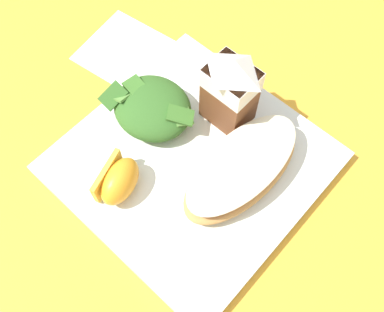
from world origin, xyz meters
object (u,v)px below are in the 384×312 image
white_plate (192,163)px  milk_carton (230,88)px  orange_wedge_front (118,180)px  cheesy_pizza_bread (242,168)px  green_salad_pile (152,108)px  paper_napkin (124,50)px

white_plate → milk_carton: bearing=97.0°
white_plate → orange_wedge_front: size_ratio=4.12×
cheesy_pizza_bread → milk_carton: 0.09m
cheesy_pizza_bread → milk_carton: (-0.06, 0.05, 0.04)m
milk_carton → orange_wedge_front: (-0.03, -0.16, -0.04)m
orange_wedge_front → cheesy_pizza_bread: bearing=48.9°
cheesy_pizza_bread → green_salad_pile: (-0.13, -0.01, 0.00)m
milk_carton → paper_napkin: bearing=-177.6°
white_plate → orange_wedge_front: bearing=-114.3°
green_salad_pile → paper_napkin: 0.13m
paper_napkin → white_plate: bearing=-19.5°
cheesy_pizza_bread → white_plate: bearing=-157.0°
cheesy_pizza_bread → orange_wedge_front: orange_wedge_front is taller
orange_wedge_front → milk_carton: bearing=80.0°
white_plate → cheesy_pizza_bread: size_ratio=1.61×
cheesy_pizza_bread → paper_napkin: size_ratio=1.58×
green_salad_pile → cheesy_pizza_bread: bearing=4.9°
white_plate → paper_napkin: 0.20m
green_salad_pile → paper_napkin: bearing=154.2°
paper_napkin → cheesy_pizza_bread: bearing=-10.2°
milk_carton → cheesy_pizza_bread: bearing=-38.8°
milk_carton → orange_wedge_front: milk_carton is taller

